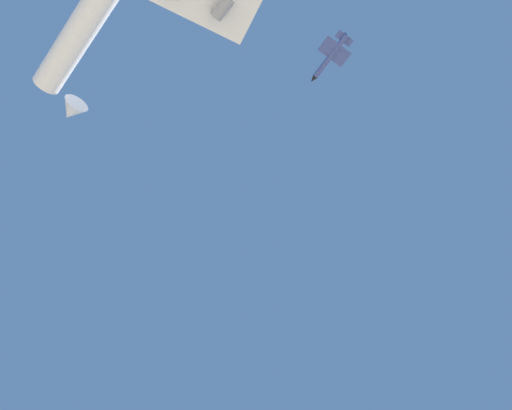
# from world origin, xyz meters

# --- Properties ---
(chase_jet_right_wing) EXTENTS (13.53, 12.04, 4.00)m
(chase_jet_right_wing) POSITION_xyz_m (0.77, 39.00, 129.95)
(chase_jet_right_wing) COLOR #38478C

